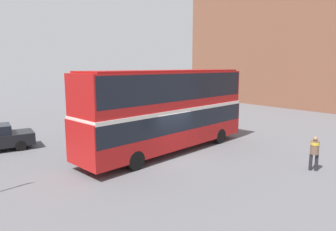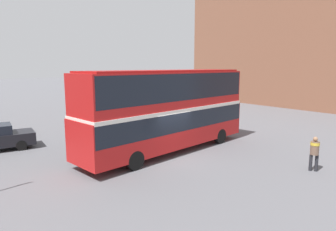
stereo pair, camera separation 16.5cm
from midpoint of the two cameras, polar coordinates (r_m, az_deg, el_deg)
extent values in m
plane|color=#5B5B60|center=(16.56, 1.49, -8.12)|extent=(240.00, 240.00, 0.00)
cube|color=brown|center=(41.10, 27.60, 12.55)|extent=(8.38, 36.09, 15.97)
cube|color=red|center=(17.53, 0.27, -2.18)|extent=(11.71, 4.07, 2.11)
cube|color=red|center=(17.23, 0.27, 4.76)|extent=(11.53, 3.97, 2.13)
cube|color=black|center=(17.44, 0.27, -0.64)|extent=(11.60, 4.08, 1.04)
cube|color=black|center=(17.21, 0.28, 5.62)|extent=(11.37, 3.98, 1.46)
cube|color=silver|center=(17.35, 0.27, 1.34)|extent=(11.60, 4.08, 0.20)
cube|color=maroon|center=(17.18, 0.28, 8.48)|extent=(11.00, 3.72, 0.10)
cylinder|color=black|center=(21.16, 5.01, -2.93)|extent=(0.99, 0.43, 0.96)
cylinder|color=black|center=(19.82, 10.12, -3.88)|extent=(0.99, 0.43, 0.96)
cylinder|color=black|center=(16.47, -11.10, -6.65)|extent=(0.99, 0.43, 0.96)
cylinder|color=black|center=(14.71, -6.00, -8.48)|extent=(0.99, 0.43, 0.96)
cylinder|color=#232328|center=(16.17, 26.69, -8.08)|extent=(0.15, 0.15, 0.81)
cylinder|color=#232328|center=(16.13, 25.79, -8.06)|extent=(0.15, 0.15, 0.81)
cylinder|color=brown|center=(15.96, 26.43, -5.57)|extent=(0.54, 0.54, 0.64)
cylinder|color=gold|center=(15.91, 26.48, -4.85)|extent=(0.57, 0.57, 0.14)
sphere|color=#936B4C|center=(15.86, 26.55, -4.04)|extent=(0.22, 0.22, 0.22)
cube|color=slate|center=(33.89, 1.66, 2.03)|extent=(4.53, 2.59, 0.71)
cube|color=black|center=(33.68, 1.48, 3.08)|extent=(2.48, 2.03, 0.56)
cylinder|color=black|center=(35.46, 2.01, 1.85)|extent=(0.69, 0.34, 0.66)
cylinder|color=black|center=(34.44, 4.13, 1.61)|extent=(0.69, 0.34, 0.66)
cylinder|color=black|center=(33.48, -0.87, 1.41)|extent=(0.69, 0.34, 0.66)
cylinder|color=black|center=(32.40, 1.28, 1.14)|extent=(0.69, 0.34, 0.66)
cylinder|color=black|center=(21.55, -26.43, -4.13)|extent=(0.63, 0.28, 0.61)
cylinder|color=black|center=(19.96, -25.94, -5.12)|extent=(0.63, 0.28, 0.61)
camera|label=1|loc=(0.08, -89.73, 0.04)|focal=32.00mm
camera|label=2|loc=(0.08, 90.27, -0.04)|focal=32.00mm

